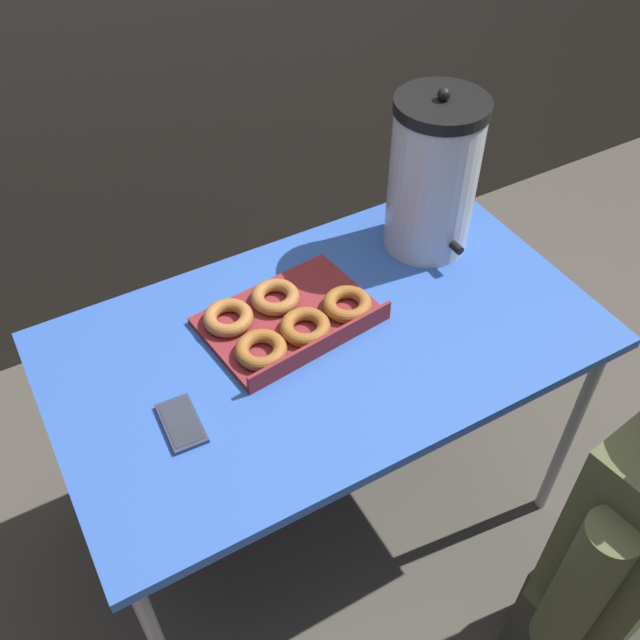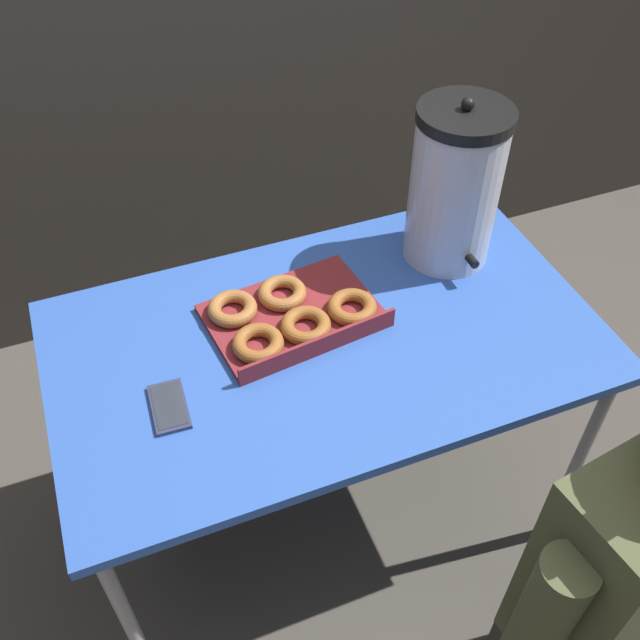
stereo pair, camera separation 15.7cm
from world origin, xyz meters
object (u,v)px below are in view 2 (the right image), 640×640
object	(u,v)px
donut_box	(290,316)
coffee_urn	(455,186)
cell_phone	(169,407)
person_seated	(620,587)

from	to	relation	value
donut_box	coffee_urn	size ratio (longest dim) A/B	0.97
donut_box	cell_phone	distance (m)	0.35
donut_box	cell_phone	size ratio (longest dim) A/B	3.06
person_seated	donut_box	bearing A→B (deg)	-69.62
cell_phone	coffee_urn	bearing A→B (deg)	20.13
donut_box	coffee_urn	distance (m)	0.50
cell_phone	person_seated	size ratio (longest dim) A/B	0.11
donut_box	coffee_urn	xyz separation A→B (m)	(0.45, 0.10, 0.18)
coffee_urn	cell_phone	distance (m)	0.83
coffee_urn	person_seated	size ratio (longest dim) A/B	0.36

